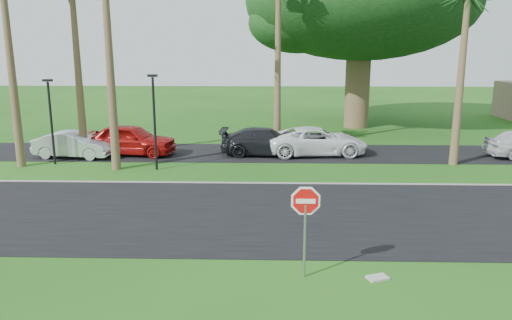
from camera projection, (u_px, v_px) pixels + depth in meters
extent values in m
plane|color=#174912|center=(282.00, 234.00, 16.14)|extent=(120.00, 120.00, 0.00)
cube|color=black|center=(281.00, 214.00, 18.09)|extent=(120.00, 8.00, 0.02)
cube|color=black|center=(277.00, 153.00, 28.32)|extent=(120.00, 5.00, 0.02)
cube|color=gray|center=(279.00, 183.00, 22.03)|extent=(120.00, 0.12, 0.06)
cylinder|color=gray|center=(305.00, 241.00, 12.98)|extent=(0.07, 0.07, 2.00)
cylinder|color=white|center=(306.00, 201.00, 12.73)|extent=(1.05, 0.02, 1.05)
cylinder|color=red|center=(306.00, 201.00, 12.73)|extent=(0.90, 0.02, 0.90)
cube|color=white|center=(306.00, 201.00, 12.73)|extent=(0.50, 0.02, 0.12)
cone|color=brown|center=(10.00, 61.00, 24.09)|extent=(0.44, 0.44, 10.50)
cone|color=brown|center=(78.00, 74.00, 26.14)|extent=(0.44, 0.44, 9.00)
cone|color=brown|center=(109.00, 50.00, 23.35)|extent=(0.44, 0.44, 11.50)
cone|color=brown|center=(278.00, 67.00, 28.71)|extent=(0.44, 0.44, 9.50)
cone|color=brown|center=(460.00, 81.00, 24.68)|extent=(0.44, 0.44, 8.50)
cylinder|color=brown|center=(357.00, 87.00, 36.73)|extent=(1.80, 1.80, 6.00)
ellipsoid|color=black|center=(361.00, 2.00, 35.38)|extent=(16.50, 16.50, 8.25)
cylinder|color=black|center=(52.00, 124.00, 25.24)|extent=(0.12, 0.12, 4.20)
cube|color=black|center=(47.00, 80.00, 24.75)|extent=(0.45, 0.25, 0.12)
cylinder|color=black|center=(155.00, 124.00, 24.08)|extent=(0.12, 0.12, 4.50)
cube|color=black|center=(152.00, 76.00, 23.56)|extent=(0.45, 0.25, 0.12)
imported|color=silver|center=(74.00, 145.00, 27.00)|extent=(4.42, 1.96, 1.41)
imported|color=#9F0E0D|center=(130.00, 140.00, 27.68)|extent=(5.23, 2.58, 1.72)
imported|color=black|center=(267.00, 142.00, 27.63)|extent=(5.18, 2.22, 1.49)
imported|color=white|center=(317.00, 141.00, 27.69)|extent=(5.73, 3.03, 1.54)
cube|color=#9F9E97|center=(378.00, 278.00, 13.07)|extent=(0.64, 0.53, 0.06)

